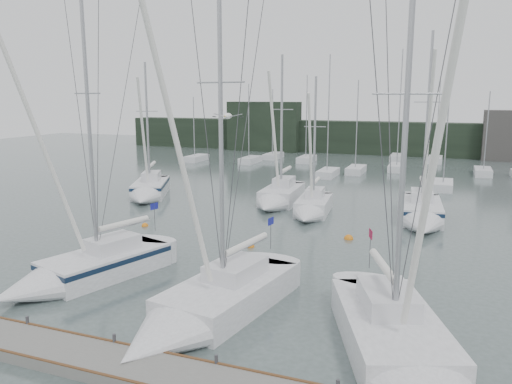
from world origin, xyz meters
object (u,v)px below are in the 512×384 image
at_px(buoy_b, 349,239).
at_px(buoy_c, 145,226).
at_px(sailboat_near_center, 199,313).
at_px(sailboat_near_right, 407,363).
at_px(sailboat_mid_d, 422,215).
at_px(sailboat_mid_b, 277,199).
at_px(sailboat_near_left, 75,273).
at_px(sailboat_mid_c, 311,209).
at_px(buoy_a, 250,247).
at_px(sailboat_mid_a, 148,191).

xyz_separation_m(buoy_b, buoy_c, (-13.95, -1.93, 0.00)).
xyz_separation_m(sailboat_near_center, sailboat_near_right, (7.98, -1.01, 0.04)).
bearing_deg(sailboat_mid_d, sailboat_near_right, -93.16).
height_order(sailboat_near_center, sailboat_mid_b, sailboat_near_center).
distance_m(sailboat_mid_b, sailboat_mid_d, 11.64).
xyz_separation_m(sailboat_mid_b, buoy_c, (-6.57, -9.48, -0.63)).
relative_size(sailboat_near_left, sailboat_near_right, 1.00).
distance_m(sailboat_mid_c, buoy_b, 6.34).
bearing_deg(sailboat_near_right, buoy_a, 110.21).
distance_m(sailboat_mid_b, sailboat_mid_c, 4.37).
distance_m(sailboat_near_center, buoy_b, 14.69).
distance_m(sailboat_near_left, sailboat_mid_d, 23.58).
relative_size(sailboat_near_right, sailboat_mid_d, 1.07).
distance_m(sailboat_near_left, sailboat_mid_a, 20.70).
xyz_separation_m(sailboat_mid_a, buoy_a, (13.88, -10.23, -0.65)).
bearing_deg(sailboat_near_left, buoy_a, 74.30).
bearing_deg(sailboat_mid_b, sailboat_near_right, -65.02).
relative_size(sailboat_mid_a, buoy_c, 26.95).
bearing_deg(sailboat_mid_b, sailboat_near_center, -82.19).
xyz_separation_m(sailboat_mid_d, buoy_c, (-18.07, -7.62, -0.65)).
xyz_separation_m(sailboat_mid_a, sailboat_mid_d, (23.22, -0.73, -0.00)).
bearing_deg(sailboat_mid_a, sailboat_mid_c, -29.32).
bearing_deg(sailboat_mid_d, buoy_b, -130.82).
bearing_deg(buoy_c, buoy_a, -12.18).
bearing_deg(sailboat_mid_b, buoy_c, -127.70).
bearing_deg(sailboat_mid_c, sailboat_mid_b, 138.89).
xyz_separation_m(sailboat_near_right, buoy_b, (-4.77, 15.33, -0.60)).
bearing_deg(sailboat_near_left, buoy_b, 66.17).
xyz_separation_m(sailboat_near_right, buoy_a, (-9.99, 11.53, -0.60)).
distance_m(sailboat_near_center, sailboat_mid_b, 22.27).
xyz_separation_m(sailboat_mid_a, sailboat_mid_c, (15.30, -1.39, -0.09)).
bearing_deg(sailboat_near_right, sailboat_near_center, 152.05).
bearing_deg(sailboat_near_right, sailboat_near_left, 149.16).
height_order(sailboat_mid_a, buoy_c, sailboat_mid_a).
xyz_separation_m(sailboat_mid_d, buoy_b, (-4.12, -5.69, -0.65)).
relative_size(sailboat_near_center, buoy_b, 27.35).
height_order(sailboat_near_center, sailboat_mid_c, sailboat_near_center).
height_order(sailboat_near_left, sailboat_near_center, sailboat_near_center).
distance_m(sailboat_mid_c, buoy_c, 12.31).
bearing_deg(buoy_b, sailboat_near_right, -72.73).
relative_size(sailboat_mid_d, buoy_a, 28.77).
bearing_deg(sailboat_mid_a, sailboat_near_left, -90.54).
distance_m(sailboat_near_left, buoy_c, 11.09).
bearing_deg(buoy_a, sailboat_near_left, -122.64).
xyz_separation_m(buoy_a, buoy_c, (-8.72, 1.88, 0.00)).
distance_m(sailboat_near_right, buoy_c, 23.03).
relative_size(sailboat_near_left, buoy_c, 32.53).
relative_size(sailboat_near_left, sailboat_mid_b, 1.17).
bearing_deg(sailboat_near_right, sailboat_mid_b, 97.23).
bearing_deg(sailboat_near_left, sailboat_mid_a, 130.53).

